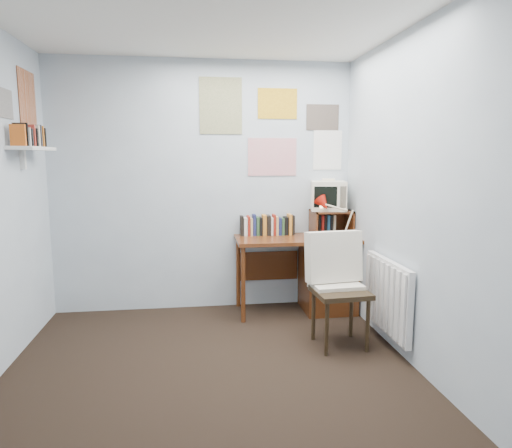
{
  "coord_description": "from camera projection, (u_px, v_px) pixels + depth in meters",
  "views": [
    {
      "loc": [
        -0.11,
        -2.88,
        1.56
      ],
      "look_at": [
        0.42,
        0.97,
        0.98
      ],
      "focal_mm": 32.0,
      "sensor_mm": 36.0,
      "label": 1
    }
  ],
  "objects": [
    {
      "name": "book_row",
      "position": [
        270.0,
        224.0,
        4.66
      ],
      "size": [
        0.6,
        0.14,
        0.22
      ],
      "primitive_type": "cube",
      "color": "#613016",
      "rests_on": "desk"
    },
    {
      "name": "crt_tv",
      "position": [
        328.0,
        194.0,
        4.64
      ],
      "size": [
        0.4,
        0.38,
        0.32
      ],
      "primitive_type": "cube",
      "rotation": [
        0.0,
        0.0,
        -0.2
      ],
      "color": "#EEE2C7",
      "rests_on": "tv_riser"
    },
    {
      "name": "posters_left",
      "position": [
        17.0,
        100.0,
        3.65
      ],
      "size": [
        0.01,
        0.7,
        0.6
      ],
      "primitive_type": "cube",
      "color": "white",
      "rests_on": "left_wall"
    },
    {
      "name": "wall_shelf",
      "position": [
        32.0,
        148.0,
        3.72
      ],
      "size": [
        0.2,
        0.62,
        0.24
      ],
      "primitive_type": "cube",
      "color": "white",
      "rests_on": "left_wall"
    },
    {
      "name": "ground",
      "position": [
        213.0,
        390.0,
        3.07
      ],
      "size": [
        3.5,
        3.5,
        0.0
      ],
      "primitive_type": "plane",
      "color": "black",
      "rests_on": "ground"
    },
    {
      "name": "desk_lamp",
      "position": [
        351.0,
        220.0,
        4.41
      ],
      "size": [
        0.29,
        0.26,
        0.37
      ],
      "primitive_type": "cube",
      "rotation": [
        0.0,
        0.0,
        0.16
      ],
      "color": "red",
      "rests_on": "desk"
    },
    {
      "name": "desk",
      "position": [
        322.0,
        271.0,
        4.62
      ],
      "size": [
        1.2,
        0.55,
        0.76
      ],
      "color": "#613016",
      "rests_on": "ground"
    },
    {
      "name": "posters_back",
      "position": [
        272.0,
        127.0,
        4.6
      ],
      "size": [
        1.2,
        0.01,
        0.9
      ],
      "primitive_type": "cube",
      "color": "white",
      "rests_on": "back_wall"
    },
    {
      "name": "radiator",
      "position": [
        388.0,
        296.0,
        3.74
      ],
      "size": [
        0.09,
        0.8,
        0.6
      ],
      "primitive_type": "cube",
      "color": "white",
      "rests_on": "right_wall"
    },
    {
      "name": "right_wall",
      "position": [
        433.0,
        202.0,
        3.09
      ],
      "size": [
        0.02,
        3.5,
        2.5
      ],
      "primitive_type": "cube",
      "color": "silver",
      "rests_on": "ground"
    },
    {
      "name": "tv_riser",
      "position": [
        331.0,
        222.0,
        4.67
      ],
      "size": [
        0.4,
        0.3,
        0.25
      ],
      "primitive_type": "cube",
      "color": "#613016",
      "rests_on": "desk"
    },
    {
      "name": "back_wall",
      "position": [
        204.0,
        187.0,
        4.6
      ],
      "size": [
        3.0,
        0.02,
        2.5
      ],
      "primitive_type": "cube",
      "color": "silver",
      "rests_on": "ground"
    },
    {
      "name": "desk_chair",
      "position": [
        340.0,
        292.0,
        3.72
      ],
      "size": [
        0.49,
        0.47,
        0.91
      ],
      "primitive_type": "cube",
      "rotation": [
        0.0,
        0.0,
        0.07
      ],
      "color": "black",
      "rests_on": "ground"
    }
  ]
}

